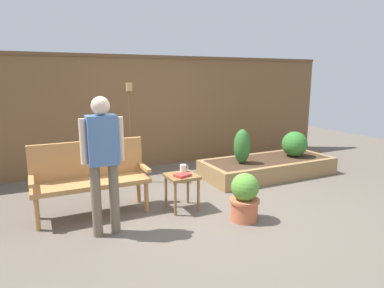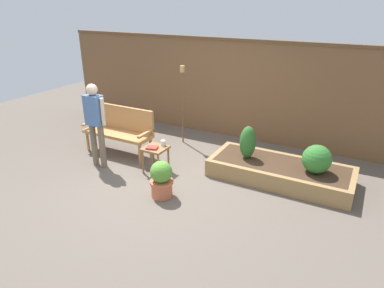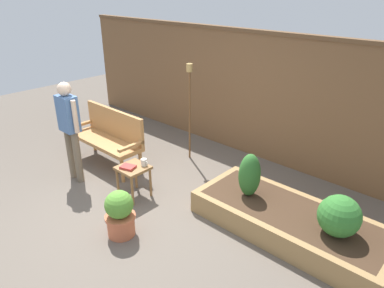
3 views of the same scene
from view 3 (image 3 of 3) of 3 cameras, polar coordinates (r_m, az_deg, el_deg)
name	(u,v)px [view 3 (image 3 of 3)]	position (r m, az deg, el deg)	size (l,w,h in m)	color
ground_plane	(135,211)	(5.00, -9.13, -10.53)	(14.00, 14.00, 0.00)	#60564C
fence_back	(249,94)	(6.28, 9.07, 7.96)	(8.40, 0.14, 2.16)	brown
garden_bench	(110,134)	(6.09, -13.00, 1.65)	(1.44, 0.48, 0.94)	#B77F47
side_table	(133,172)	(5.12, -9.36, -4.43)	(0.40, 0.40, 0.48)	olive
cup_on_table	(144,162)	(5.07, -7.68, -2.90)	(0.13, 0.09, 0.10)	silver
book_on_table	(128,167)	(5.04, -10.19, -3.64)	(0.20, 0.15, 0.03)	#B2332D
potted_boxwood	(120,213)	(4.45, -11.45, -10.80)	(0.37, 0.37, 0.60)	#C66642
raised_planter_bed	(290,222)	(4.65, 15.34, -11.86)	(2.40, 1.00, 0.30)	#997547
shrub_near_bench	(250,175)	(4.63, 9.18, -4.93)	(0.28, 0.28, 0.59)	brown
shrub_far_corner	(339,216)	(4.24, 22.47, -10.58)	(0.47, 0.47, 0.47)	brown
tiki_torch	(190,95)	(5.93, -0.40, 7.80)	(0.10, 0.10, 1.66)	brown
person_by_bench	(69,124)	(5.58, -19.01, 3.10)	(0.47, 0.20, 1.56)	#70604C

